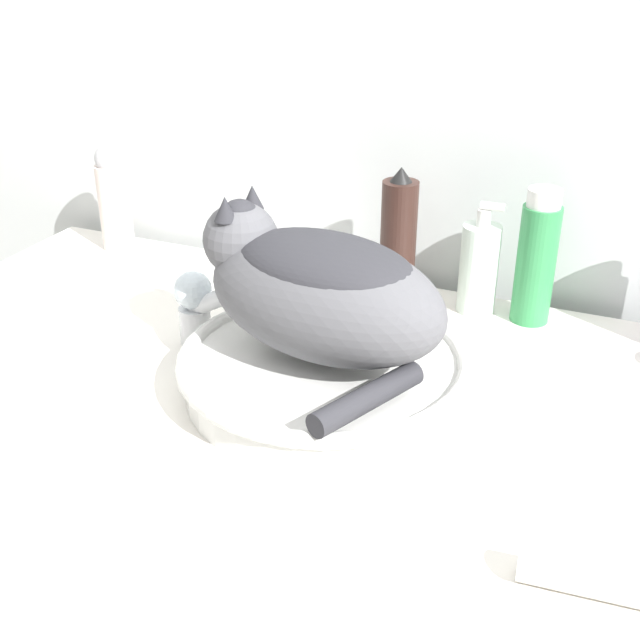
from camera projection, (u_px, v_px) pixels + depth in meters
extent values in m
cube|color=silver|center=(403.00, 37.00, 1.19)|extent=(8.00, 0.05, 2.40)
cube|color=white|center=(307.00, 596.00, 1.25)|extent=(1.26, 0.62, 0.83)
cylinder|color=silver|center=(324.00, 375.00, 1.00)|extent=(0.35, 0.35, 0.05)
torus|color=silver|center=(324.00, 359.00, 0.99)|extent=(0.37, 0.37, 0.02)
ellipsoid|color=#56565B|center=(324.00, 297.00, 0.95)|extent=(0.34, 0.23, 0.15)
ellipsoid|color=#2D2D33|center=(325.00, 265.00, 0.93)|extent=(0.26, 0.18, 0.07)
sphere|color=#56565B|center=(241.00, 240.00, 0.99)|extent=(0.09, 0.09, 0.09)
sphere|color=#2D2D33|center=(240.00, 220.00, 0.98)|extent=(0.05, 0.05, 0.05)
cone|color=#2D2D33|center=(252.00, 197.00, 0.99)|extent=(0.03, 0.03, 0.03)
cone|color=#2D2D33|center=(225.00, 209.00, 0.95)|extent=(0.03, 0.03, 0.03)
cylinder|color=#2D2D33|center=(367.00, 398.00, 0.87)|extent=(0.09, 0.15, 0.03)
cylinder|color=silver|center=(196.00, 325.00, 1.11)|extent=(0.04, 0.04, 0.05)
cylinder|color=silver|center=(226.00, 296.00, 1.05)|extent=(0.14, 0.05, 0.09)
sphere|color=silver|center=(193.00, 290.00, 1.09)|extent=(0.05, 0.05, 0.05)
cylinder|color=#331E19|center=(398.00, 241.00, 1.22)|extent=(0.06, 0.06, 0.19)
cone|color=black|center=(401.00, 174.00, 1.17)|extent=(0.03, 0.03, 0.02)
cylinder|color=#338C4C|center=(536.00, 265.00, 1.15)|extent=(0.06, 0.06, 0.18)
cylinder|color=white|center=(545.00, 198.00, 1.10)|extent=(0.05, 0.05, 0.03)
cylinder|color=silver|center=(115.00, 208.00, 1.41)|extent=(0.06, 0.06, 0.15)
sphere|color=#B7B7BC|center=(109.00, 159.00, 1.37)|extent=(0.05, 0.05, 0.05)
cylinder|color=silver|center=(479.00, 269.00, 1.18)|extent=(0.06, 0.06, 0.13)
cylinder|color=white|center=(484.00, 218.00, 1.15)|extent=(0.02, 0.02, 0.02)
cylinder|color=white|center=(493.00, 207.00, 1.14)|extent=(0.03, 0.01, 0.01)
cylinder|color=silver|center=(597.00, 582.00, 0.70)|extent=(0.14, 0.04, 0.03)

